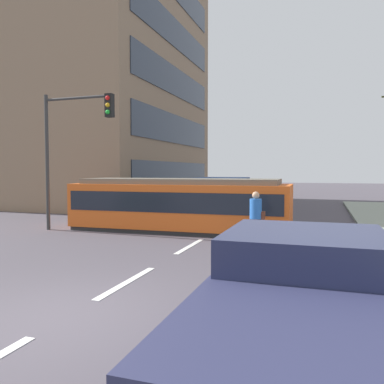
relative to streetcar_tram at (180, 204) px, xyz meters
name	(u,v)px	position (x,y,z in m)	size (l,w,h in m)	color
ground_plane	(222,228)	(1.38, 1.13, -1.03)	(120.00, 120.00, 0.00)	#4A454D
lane_stripe_1	(127,282)	(1.38, -6.87, -1.02)	(0.16, 2.40, 0.01)	silver
lane_stripe_2	(190,246)	(1.38, -2.87, -1.02)	(0.16, 2.40, 0.01)	silver
lane_stripe_3	(245,215)	(1.38, 6.00, -1.02)	(0.16, 2.40, 0.01)	silver
lane_stripe_4	(262,205)	(1.38, 12.00, -1.02)	(0.16, 2.40, 0.01)	silver
corner_building	(72,51)	(-12.68, 11.09, 10.17)	(16.65, 15.64, 22.40)	#897057
streetcar_tram	(180,204)	(0.00, 0.00, 0.00)	(8.36, 2.74, 1.99)	orange
city_bus	(217,194)	(-0.03, 5.57, 0.07)	(2.55, 5.40, 1.92)	#2A498B
pedestrian_crossing	(256,216)	(3.28, -2.28, -0.09)	(0.45, 0.36, 1.67)	#2B344A
pickup_truck_parked	(303,304)	(4.97, -9.44, -0.23)	(2.30, 5.01, 1.55)	#2B2E4F
parked_sedan_mid	(131,203)	(-4.16, 3.96, -0.41)	(2.03, 4.17, 1.19)	black
traffic_light_mast	(72,135)	(-3.77, -1.47, 2.61)	(2.97, 0.33, 5.19)	#333333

